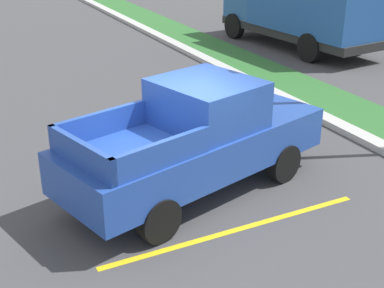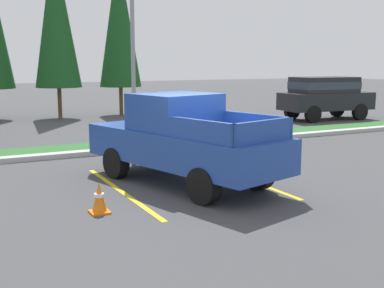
# 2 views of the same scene
# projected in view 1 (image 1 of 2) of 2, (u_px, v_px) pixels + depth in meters

# --- Properties ---
(ground_plane) EXTENTS (120.00, 120.00, 0.00)m
(ground_plane) POSITION_uv_depth(u_px,v_px,m) (176.00, 199.00, 9.86)
(ground_plane) COLOR #424244
(parking_line_near) EXTENTS (0.12, 4.80, 0.01)m
(parking_line_near) POSITION_uv_depth(u_px,v_px,m) (162.00, 158.00, 11.45)
(parking_line_near) COLOR yellow
(parking_line_near) RESTS_ON ground
(parking_line_far) EXTENTS (0.12, 4.80, 0.01)m
(parking_line_far) POSITION_uv_depth(u_px,v_px,m) (236.00, 230.00, 8.91)
(parking_line_far) COLOR yellow
(parking_line_far) RESTS_ON ground
(curb_strip) EXTENTS (56.00, 0.40, 0.15)m
(curb_strip) POSITION_uv_depth(u_px,v_px,m) (380.00, 146.00, 11.87)
(curb_strip) COLOR #B2B2AD
(curb_strip) RESTS_ON ground
(pickup_truck_main) EXTENTS (3.23, 5.54, 2.10)m
(pickup_truck_main) POSITION_uv_depth(u_px,v_px,m) (197.00, 139.00, 9.79)
(pickup_truck_main) COLOR black
(pickup_truck_main) RESTS_ON ground
(traffic_cone) EXTENTS (0.36, 0.36, 0.60)m
(traffic_cone) POSITION_uv_depth(u_px,v_px,m) (87.00, 143.00, 11.51)
(traffic_cone) COLOR orange
(traffic_cone) RESTS_ON ground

